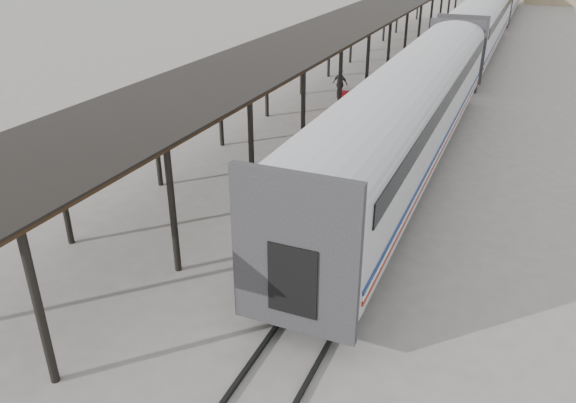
% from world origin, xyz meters
% --- Properties ---
extents(ground, '(160.00, 160.00, 0.00)m').
position_xyz_m(ground, '(0.00, 0.00, 0.00)').
color(ground, slate).
rests_on(ground, ground).
extents(train, '(3.45, 76.01, 4.01)m').
position_xyz_m(train, '(3.19, 33.79, 2.69)').
color(train, silver).
rests_on(train, ground).
extents(canopy, '(4.90, 64.30, 4.15)m').
position_xyz_m(canopy, '(-3.40, 24.00, 4.00)').
color(canopy, '#422B19').
rests_on(canopy, ground).
extents(rails, '(1.54, 150.00, 0.12)m').
position_xyz_m(rails, '(3.20, 34.00, 0.06)').
color(rails, black).
rests_on(rails, ground).
extents(baggage_cart, '(1.40, 2.47, 0.86)m').
position_xyz_m(baggage_cart, '(1.18, -0.72, 0.65)').
color(baggage_cart, brown).
rests_on(baggage_cart, ground).
extents(suitcase_stack, '(1.31, 1.14, 0.57)m').
position_xyz_m(suitcase_stack, '(1.13, -0.34, 1.05)').
color(suitcase_stack, '#3E3E41').
rests_on(suitcase_stack, baggage_cart).
extents(luggage_tug, '(1.32, 1.68, 1.31)m').
position_xyz_m(luggage_tug, '(-1.29, 14.57, 0.60)').
color(luggage_tug, maroon).
rests_on(luggage_tug, ground).
extents(porter, '(0.51, 0.74, 1.94)m').
position_xyz_m(porter, '(1.20, -1.37, 1.83)').
color(porter, navy).
rests_on(porter, baggage_cart).
extents(pedestrian, '(1.09, 0.68, 1.73)m').
position_xyz_m(pedestrian, '(-2.97, 18.08, 0.87)').
color(pedestrian, black).
rests_on(pedestrian, ground).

